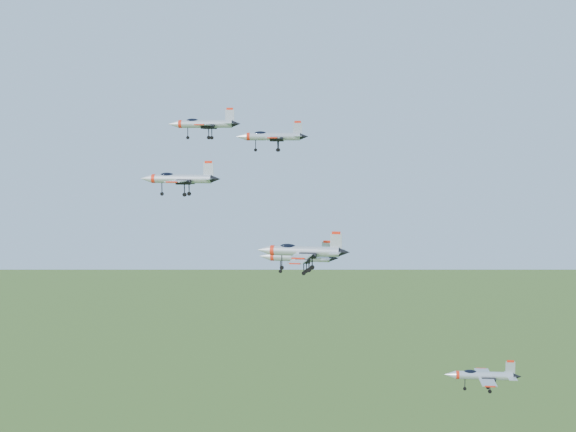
% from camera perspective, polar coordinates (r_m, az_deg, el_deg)
% --- Properties ---
extents(jet_lead, '(13.20, 11.19, 3.57)m').
position_cam_1_polar(jet_lead, '(145.40, -6.05, 6.54)').
color(jet_lead, '#B0B7BD').
extents(jet_left_high, '(10.87, 9.31, 2.99)m').
position_cam_1_polar(jet_left_high, '(123.43, -1.20, 5.68)').
color(jet_left_high, '#B0B7BD').
extents(jet_right_high, '(11.27, 9.49, 3.03)m').
position_cam_1_polar(jet_right_high, '(109.23, -7.76, 2.66)').
color(jet_right_high, '#B0B7BD').
extents(jet_left_low, '(12.97, 10.90, 3.48)m').
position_cam_1_polar(jet_left_low, '(128.38, 0.68, -2.93)').
color(jet_left_low, '#B0B7BD').
extents(jet_right_low, '(13.52, 11.34, 3.62)m').
position_cam_1_polar(jet_right_low, '(114.12, 0.99, -2.49)').
color(jet_right_low, '#B0B7BD').
extents(jet_trail, '(10.39, 8.85, 2.83)m').
position_cam_1_polar(jet_trail, '(116.46, 13.61, -10.95)').
color(jet_trail, '#B0B7BD').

